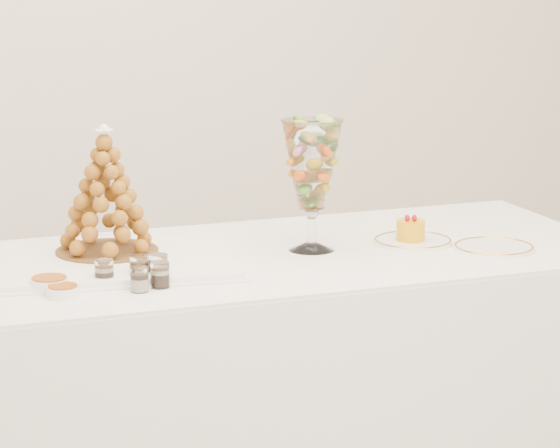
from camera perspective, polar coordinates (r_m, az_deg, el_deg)
name	(u,v)px	position (r m, az deg, el deg)	size (l,w,h in m)	color
buffet_table	(242,396)	(3.87, -1.66, -7.40)	(2.24, 1.02, 0.83)	white
lace_tray	(110,262)	(3.67, -7.32, -1.62)	(0.66, 0.50, 0.02)	white
macaron_vase	(312,166)	(3.77, 1.38, 2.50)	(0.17, 0.17, 0.38)	white
cake_plate	(413,241)	(3.92, 5.74, -0.75)	(0.23, 0.23, 0.01)	white
spare_plate	(494,248)	(3.88, 9.19, -1.02)	(0.23, 0.23, 0.01)	white
verrine_a	(104,272)	(3.48, -7.57, -2.07)	(0.05, 0.05, 0.07)	white
verrine_b	(139,268)	(3.51, -6.08, -1.90)	(0.05, 0.05, 0.07)	white
verrine_c	(158,267)	(3.51, -5.25, -1.86)	(0.05, 0.05, 0.07)	white
verrine_d	(139,279)	(3.40, -6.07, -2.39)	(0.05, 0.05, 0.06)	white
verrine_e	(160,275)	(3.43, -5.19, -2.19)	(0.05, 0.05, 0.07)	white
ramekin_back	(49,284)	(3.45, -9.89, -2.57)	(0.10, 0.10, 0.03)	white
ramekin_front	(63,292)	(3.39, -9.33, -2.89)	(0.08, 0.08, 0.03)	white
croquembouche	(105,191)	(3.70, -7.52, 1.44)	(0.29, 0.29, 0.36)	brown
mousse_cake	(411,230)	(3.91, 5.64, -0.25)	(0.08, 0.08, 0.07)	#EB9F0A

